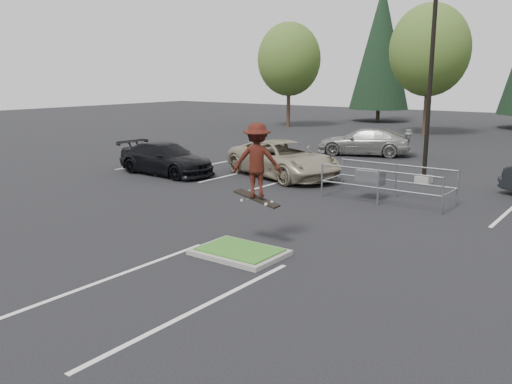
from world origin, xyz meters
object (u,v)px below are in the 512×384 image
Objects in this scene: car_l_tan at (283,159)px; car_far_silver at (366,142)px; light_pole at (431,72)px; cart_corral at (374,178)px; conif_a at (381,47)px; car_l_black at (166,159)px; decid_b at (429,53)px; decid_a at (289,62)px; skateboarder at (257,161)px.

car_l_tan is 8.36m from car_far_silver.
car_far_silver is at bearing 18.56° from car_l_tan.
light_pole reaches higher than cart_corral.
conif_a is 33.88m from car_l_black.
decid_b is 1.66× the size of car_l_tan.
car_l_black is at bearing -99.06° from decid_b.
light_pole is 12.04m from car_l_black.
decid_a reaches higher than skateboarder.
decid_a is 4.07× the size of skateboarder.
conif_a is 2.23× the size of car_l_tan.
light_pole is at bearing -62.10° from car_l_black.
decid_b is at bearing -49.83° from conif_a.
light_pole reaches higher than car_l_black.
car_far_silver is (4.76, 11.00, 0.04)m from car_l_black.
car_far_silver is at bearing 132.51° from light_pole.
decid_b is 30.33m from skateboarder.
conif_a reaches higher than car_l_black.
decid_a is 0.92× the size of decid_b.
car_far_silver is (-5.10, 10.16, -0.05)m from cart_corral.
light_pole reaches higher than car_far_silver.
car_l_tan reaches higher than cart_corral.
decid_a is at bearing -177.61° from decid_b.
car_far_silver is at bearing -21.49° from car_l_black.
skateboarder is 10.03m from car_l_tan.
decid_b reaches higher than decid_a.
cart_corral is 0.78× the size of car_l_tan.
decid_a is at bearing -87.55° from skateboarder.
skateboarder reaches higher than cart_corral.
cart_corral is at bearing -74.94° from decid_b.
car_l_black reaches higher than cart_corral.
light_pole is 1.94× the size of car_far_silver.
cart_corral is at bearing -121.55° from skateboarder.
conif_a reaches higher than decid_a.
skateboarder is (-0.70, -11.00, -2.29)m from light_pole.
cart_corral is 0.92× the size of car_l_black.
car_l_tan is at bearing 161.18° from cart_corral.
car_l_black is (-9.56, 6.00, -1.55)m from skateboarder.
skateboarder is 0.44× the size of car_l_black.
decid_a is 24.61m from car_l_tan.
skateboarder reaches higher than car_l_tan.
light_pole is 31.63m from conif_a.
decid_b is at bearing 105.52° from cart_corral.
conif_a reaches higher than car_far_silver.
light_pole is 7.12m from car_l_tan.
car_far_silver is at bearing -103.30° from skateboarder.
decid_a is 1.71× the size of car_far_silver.
skateboarder is 11.40m from car_l_black.
decid_a is at bearing 129.67° from cart_corral.
car_far_silver is (9.00, -22.00, -6.34)m from conif_a.
light_pole reaches higher than decid_a.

